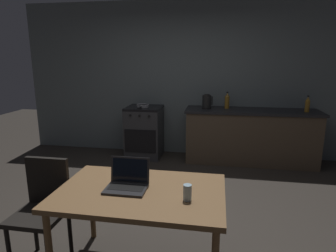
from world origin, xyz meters
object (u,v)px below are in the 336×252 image
(chair, at_px, (43,204))
(electric_kettle, at_px, (207,102))
(stove_oven, at_px, (144,132))
(laptop, at_px, (127,183))
(drinking_glass, at_px, (187,192))
(frying_pan, at_px, (143,106))
(bottle_b, at_px, (227,101))
(dining_table, at_px, (141,198))
(bottle, at_px, (307,104))

(chair, distance_m, electric_kettle, 3.14)
(stove_oven, distance_m, laptop, 2.89)
(electric_kettle, distance_m, drinking_glass, 2.94)
(electric_kettle, relative_size, frying_pan, 0.62)
(laptop, bearing_deg, frying_pan, 115.80)
(laptop, bearing_deg, bottle_b, 87.56)
(dining_table, distance_m, bottle_b, 3.02)
(drinking_glass, bearing_deg, electric_kettle, 89.84)
(bottle, bearing_deg, drinking_glass, -118.68)
(stove_oven, bearing_deg, drinking_glass, -69.89)
(stove_oven, xyz_separation_m, chair, (-0.16, -2.84, 0.08))
(bottle, bearing_deg, frying_pan, 179.58)
(stove_oven, xyz_separation_m, laptop, (0.58, -2.82, 0.32))
(stove_oven, height_order, laptop, laptop)
(drinking_glass, bearing_deg, bottle_b, 83.48)
(bottle, height_order, drinking_glass, bottle)
(laptop, height_order, bottle_b, bottle_b)
(bottle, bearing_deg, electric_kettle, 178.18)
(chair, bearing_deg, drinking_glass, -16.22)
(chair, bearing_deg, electric_kettle, 54.64)
(electric_kettle, distance_m, bottle, 1.57)
(bottle, height_order, frying_pan, bottle)
(chair, distance_m, laptop, 0.78)
(dining_table, relative_size, bottle_b, 4.70)
(laptop, xyz_separation_m, bottle, (2.07, 2.77, 0.25))
(dining_table, relative_size, bottle, 5.06)
(chair, height_order, electric_kettle, electric_kettle)
(stove_oven, height_order, frying_pan, frying_pan)
(laptop, bearing_deg, stove_oven, 115.34)
(bottle_b, bearing_deg, electric_kettle, -166.62)
(stove_oven, height_order, dining_table, stove_oven)
(dining_table, bearing_deg, stove_oven, 103.81)
(dining_table, xyz_separation_m, drinking_glass, (0.38, -0.11, 0.13))
(bottle, xyz_separation_m, drinking_glass, (-1.58, -2.88, -0.24))
(drinking_glass, xyz_separation_m, bottle_b, (0.34, 3.01, 0.25))
(frying_pan, bearing_deg, drinking_glass, -69.41)
(chair, bearing_deg, bottle_b, 49.86)
(dining_table, xyz_separation_m, laptop, (-0.11, 0.01, 0.11))
(stove_oven, relative_size, dining_table, 0.69)
(laptop, height_order, electric_kettle, electric_kettle)
(stove_oven, distance_m, frying_pan, 0.48)
(stove_oven, relative_size, frying_pan, 2.29)
(dining_table, xyz_separation_m, electric_kettle, (0.39, 2.83, 0.36))
(dining_table, height_order, electric_kettle, electric_kettle)
(stove_oven, xyz_separation_m, bottle_b, (1.42, 0.08, 0.58))
(bottle, bearing_deg, bottle_b, 173.99)
(electric_kettle, relative_size, bottle, 0.94)
(stove_oven, height_order, chair, chair)
(electric_kettle, xyz_separation_m, frying_pan, (-1.10, -0.03, -0.09))
(chair, relative_size, electric_kettle, 3.72)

